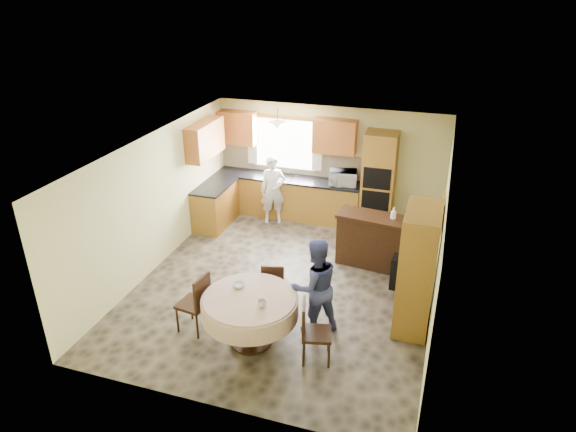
% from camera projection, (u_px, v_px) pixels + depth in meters
% --- Properties ---
extents(floor, '(5.00, 6.00, 0.01)m').
position_uv_depth(floor, '(286.00, 283.00, 9.13)').
color(floor, brown).
rests_on(floor, ground).
extents(ceiling, '(5.00, 6.00, 0.01)m').
position_uv_depth(ceiling, '(286.00, 149.00, 8.06)').
color(ceiling, white).
rests_on(ceiling, wall_back).
extents(wall_back, '(5.00, 0.02, 2.50)m').
position_uv_depth(wall_back, '(329.00, 163.00, 11.17)').
color(wall_back, beige).
rests_on(wall_back, floor).
extents(wall_front, '(5.00, 0.02, 2.50)m').
position_uv_depth(wall_front, '(208.00, 326.00, 6.02)').
color(wall_front, beige).
rests_on(wall_front, floor).
extents(wall_left, '(0.02, 6.00, 2.50)m').
position_uv_depth(wall_left, '(155.00, 202.00, 9.28)').
color(wall_left, beige).
rests_on(wall_left, floor).
extents(wall_right, '(0.02, 6.00, 2.50)m').
position_uv_depth(wall_right, '(440.00, 242.00, 7.91)').
color(wall_right, beige).
rests_on(wall_right, floor).
extents(window, '(1.40, 0.03, 1.10)m').
position_uv_depth(window, '(285.00, 144.00, 11.28)').
color(window, white).
rests_on(window, wall_back).
extents(curtain_left, '(0.22, 0.02, 1.15)m').
position_uv_depth(curtain_left, '(252.00, 139.00, 11.42)').
color(curtain_left, white).
rests_on(curtain_left, wall_back).
extents(curtain_right, '(0.22, 0.02, 1.15)m').
position_uv_depth(curtain_right, '(317.00, 145.00, 11.01)').
color(curtain_right, white).
rests_on(curtain_right, wall_back).
extents(base_cab_back, '(3.30, 0.60, 0.88)m').
position_uv_depth(base_cab_back, '(287.00, 198.00, 11.50)').
color(base_cab_back, '#AB7E2D').
rests_on(base_cab_back, floor).
extents(counter_back, '(3.30, 0.64, 0.04)m').
position_uv_depth(counter_back, '(287.00, 178.00, 11.30)').
color(counter_back, black).
rests_on(counter_back, base_cab_back).
extents(base_cab_left, '(0.60, 1.20, 0.88)m').
position_uv_depth(base_cab_left, '(215.00, 206.00, 11.10)').
color(base_cab_left, '#AB7E2D').
rests_on(base_cab_left, floor).
extents(counter_left, '(0.64, 1.20, 0.04)m').
position_uv_depth(counter_left, '(214.00, 186.00, 10.90)').
color(counter_left, black).
rests_on(counter_left, base_cab_left).
extents(backsplash, '(3.30, 0.02, 0.55)m').
position_uv_depth(backsplash, '(291.00, 162.00, 11.43)').
color(backsplash, beige).
rests_on(backsplash, wall_back).
extents(wall_cab_left, '(0.85, 0.33, 0.72)m').
position_uv_depth(wall_cab_left, '(238.00, 128.00, 11.31)').
color(wall_cab_left, '#C77231').
rests_on(wall_cab_left, wall_back).
extents(wall_cab_right, '(0.90, 0.33, 0.72)m').
position_uv_depth(wall_cab_right, '(335.00, 136.00, 10.71)').
color(wall_cab_right, '#C77231').
rests_on(wall_cab_right, wall_back).
extents(wall_cab_side, '(0.33, 1.20, 0.72)m').
position_uv_depth(wall_cab_side, '(205.00, 140.00, 10.50)').
color(wall_cab_side, '#C77231').
rests_on(wall_cab_side, wall_left).
extents(oven_tower, '(0.66, 0.62, 2.12)m').
position_uv_depth(oven_tower, '(379.00, 182.00, 10.67)').
color(oven_tower, '#AB7E2D').
rests_on(oven_tower, floor).
extents(oven_upper, '(0.56, 0.01, 0.45)m').
position_uv_depth(oven_upper, '(377.00, 179.00, 10.32)').
color(oven_upper, black).
rests_on(oven_upper, oven_tower).
extents(oven_lower, '(0.56, 0.01, 0.45)m').
position_uv_depth(oven_lower, '(375.00, 201.00, 10.54)').
color(oven_lower, black).
rests_on(oven_lower, oven_tower).
extents(pendant, '(0.36, 0.36, 0.18)m').
position_uv_depth(pendant, '(278.00, 126.00, 10.65)').
color(pendant, beige).
rests_on(pendant, ceiling).
extents(sideboard, '(1.39, 0.71, 0.95)m').
position_uv_depth(sideboard, '(373.00, 242.00, 9.53)').
color(sideboard, '#331C0E').
rests_on(sideboard, floor).
extents(space_heater, '(0.45, 0.33, 0.59)m').
position_uv_depth(space_heater, '(404.00, 274.00, 8.87)').
color(space_heater, black).
rests_on(space_heater, floor).
extents(cupboard, '(0.51, 1.02, 1.96)m').
position_uv_depth(cupboard, '(417.00, 269.00, 7.70)').
color(cupboard, '#AB7E2D').
rests_on(cupboard, floor).
extents(dining_table, '(1.41, 1.41, 0.80)m').
position_uv_depth(dining_table, '(250.00, 307.00, 7.41)').
color(dining_table, '#331C0E').
rests_on(dining_table, floor).
extents(chair_left, '(0.48, 0.48, 0.98)m').
position_uv_depth(chair_left, '(197.00, 301.00, 7.72)').
color(chair_left, '#331C0E').
rests_on(chair_left, floor).
extents(chair_back, '(0.46, 0.46, 0.88)m').
position_uv_depth(chair_back, '(273.00, 284.00, 8.22)').
color(chair_back, '#331C0E').
rests_on(chair_back, floor).
extents(chair_right, '(0.50, 0.50, 0.95)m').
position_uv_depth(chair_right, '(311.00, 329.00, 7.13)').
color(chair_right, '#331C0E').
rests_on(chair_right, floor).
extents(framed_picture, '(0.06, 0.61, 0.50)m').
position_uv_depth(framed_picture, '(442.00, 212.00, 8.08)').
color(framed_picture, gold).
rests_on(framed_picture, wall_right).
extents(microwave, '(0.64, 0.49, 0.32)m').
position_uv_depth(microwave, '(343.00, 178.00, 10.84)').
color(microwave, silver).
rests_on(microwave, counter_back).
extents(person_sink, '(0.65, 0.54, 1.51)m').
position_uv_depth(person_sink, '(273.00, 190.00, 11.07)').
color(person_sink, silver).
rests_on(person_sink, floor).
extents(person_dining, '(0.96, 0.92, 1.55)m').
position_uv_depth(person_dining, '(315.00, 286.00, 7.65)').
color(person_dining, navy).
rests_on(person_dining, floor).
extents(bowl_sideboard, '(0.23, 0.23, 0.05)m').
position_uv_depth(bowl_sideboard, '(358.00, 216.00, 9.40)').
color(bowl_sideboard, '#B2B2B2').
rests_on(bowl_sideboard, sideboard).
extents(bottle_sideboard, '(0.13, 0.13, 0.27)m').
position_uv_depth(bottle_sideboard, '(393.00, 215.00, 9.18)').
color(bottle_sideboard, silver).
rests_on(bottle_sideboard, sideboard).
extents(cup_table, '(0.13, 0.13, 0.10)m').
position_uv_depth(cup_table, '(262.00, 303.00, 7.12)').
color(cup_table, '#B2B2B2').
rests_on(cup_table, dining_table).
extents(bowl_table, '(0.24, 0.24, 0.06)m').
position_uv_depth(bowl_table, '(239.00, 285.00, 7.57)').
color(bowl_table, '#B2B2B2').
rests_on(bowl_table, dining_table).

